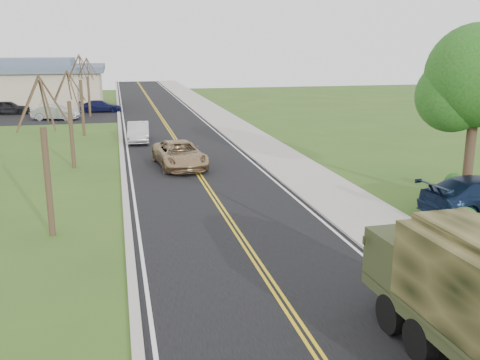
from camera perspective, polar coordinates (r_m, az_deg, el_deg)
name	(u,v)px	position (r m, az deg, el deg)	size (l,w,h in m)	color
ground	(317,354)	(13.48, 8.22, -17.88)	(160.00, 160.00, 0.00)	#30511B
road	(164,123)	(51.27, -8.07, 6.09)	(8.00, 120.00, 0.01)	black
curb_right	(208,121)	(51.78, -3.47, 6.34)	(0.30, 120.00, 0.12)	#9E998E
sidewalk_right	(226,120)	(52.09, -1.56, 6.40)	(3.20, 120.00, 0.10)	#9E998E
curb_left	(119,123)	(51.08, -12.73, 5.90)	(0.30, 120.00, 0.10)	#9E998E
leafy_tree	(477,84)	(25.72, 23.96, 9.38)	(4.83, 4.50, 8.10)	#38281C
bare_tree_a	(47,169)	(21.25, -19.92, 1.12)	(1.93, 2.26, 6.08)	#38281C
bare_tree_b	(71,127)	(33.03, -17.59, 5.46)	(1.83, 2.14, 5.73)	#38281C
bare_tree_c	(82,101)	(44.88, -16.51, 8.07)	(2.04, 2.39, 6.42)	#38281C
bare_tree_d	(89,92)	(56.84, -15.85, 9.07)	(1.88, 2.20, 5.91)	#38281C
commercial_building	(11,85)	(67.72, -23.19, 9.33)	(25.50, 21.50, 5.65)	tan
suv_champagne	(180,154)	(32.16, -6.45, 2.73)	(2.56, 5.55, 1.54)	#9C7E58
sedan_silver	(138,132)	(41.15, -10.79, 5.03)	(1.56, 4.49, 1.48)	silver
lot_car_dark	(9,107)	(61.93, -23.42, 7.13)	(1.73, 4.30, 1.47)	black
lot_car_silver	(56,112)	(55.44, -19.07, 6.82)	(1.55, 4.46, 1.47)	#A8A9AD
lot_car_navy	(101,106)	(60.69, -14.61, 7.63)	(1.80, 4.42, 1.28)	#0F1237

